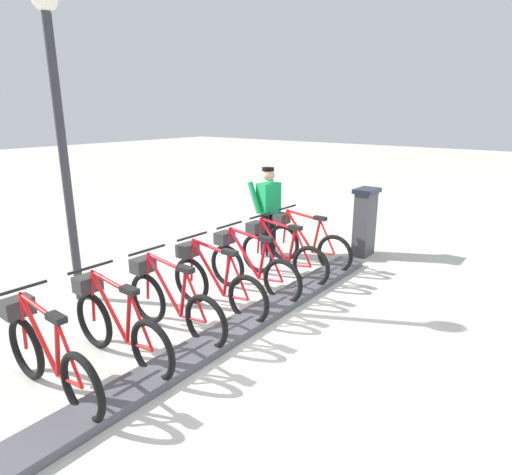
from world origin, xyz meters
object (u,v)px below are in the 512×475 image
object	(u,v)px
bike_docked_6	(47,355)
lamp_post	(58,107)
bike_docked_0	(304,242)
bike_docked_1	(279,253)
bike_docked_5	(116,325)
bike_docked_4	(171,301)
payment_kiosk	(365,221)
bike_docked_3	(214,282)
worker_near_rack	(268,208)
bike_docked_2	(250,266)

from	to	relation	value
bike_docked_6	lamp_post	distance (m)	3.27
bike_docked_0	bike_docked_1	size ratio (longest dim) A/B	1.00
bike_docked_0	bike_docked_5	xyz separation A→B (m)	(0.00, 3.88, 0.00)
bike_docked_0	lamp_post	bearing A→B (deg)	59.79
bike_docked_1	lamp_post	distance (m)	3.82
bike_docked_1	bike_docked_4	world-z (taller)	same
bike_docked_1	bike_docked_5	distance (m)	3.10
payment_kiosk	bike_docked_0	bearing A→B (deg)	64.49
lamp_post	bike_docked_3	bearing A→B (deg)	-154.69
bike_docked_1	bike_docked_6	bearing A→B (deg)	90.00
bike_docked_1	bike_docked_3	xyz separation A→B (m)	(0.00, 1.55, 0.00)
payment_kiosk	worker_near_rack	size ratio (longest dim) A/B	0.77
bike_docked_0	worker_near_rack	distance (m)	1.00
bike_docked_2	payment_kiosk	bearing A→B (deg)	-101.75
bike_docked_2	bike_docked_4	bearing A→B (deg)	90.00
bike_docked_0	bike_docked_1	distance (m)	0.78
bike_docked_1	bike_docked_2	xyz separation A→B (m)	(0.00, 0.78, 0.00)
bike_docked_1	bike_docked_3	world-z (taller)	same
payment_kiosk	worker_near_rack	world-z (taller)	worker_near_rack
bike_docked_5	bike_docked_6	size ratio (longest dim) A/B	1.00
bike_docked_0	bike_docked_4	world-z (taller)	same
bike_docked_2	worker_near_rack	distance (m)	1.94
bike_docked_2	lamp_post	bearing A→B (deg)	41.60
payment_kiosk	bike_docked_5	world-z (taller)	payment_kiosk
worker_near_rack	lamp_post	distance (m)	3.90
bike_docked_4	bike_docked_6	size ratio (longest dim) A/B	1.00
bike_docked_5	lamp_post	distance (m)	3.01
bike_docked_4	bike_docked_6	world-z (taller)	same
bike_docked_3	lamp_post	xyz separation A→B (m)	(1.87, 0.88, 2.27)
bike_docked_4	lamp_post	size ratio (longest dim) A/B	0.42
bike_docked_5	worker_near_rack	bearing A→B (deg)	-77.63
bike_docked_1	bike_docked_5	size ratio (longest dim) A/B	1.00
bike_docked_2	bike_docked_0	bearing A→B (deg)	-90.00
bike_docked_3	bike_docked_2	bearing A→B (deg)	-90.00
bike_docked_5	bike_docked_6	world-z (taller)	same
bike_docked_4	bike_docked_1	bearing A→B (deg)	-90.00
bike_docked_3	bike_docked_4	size ratio (longest dim) A/B	1.00
bike_docked_3	bike_docked_5	world-z (taller)	same
worker_near_rack	bike_docked_0	bearing A→B (deg)	172.77
bike_docked_5	worker_near_rack	size ratio (longest dim) A/B	1.04
bike_docked_6	bike_docked_0	bearing A→B (deg)	-90.00
bike_docked_5	bike_docked_6	bearing A→B (deg)	90.00
bike_docked_3	bike_docked_6	bearing A→B (deg)	90.00
payment_kiosk	bike_docked_6	bearing A→B (deg)	84.42
bike_docked_1	bike_docked_2	world-z (taller)	same
bike_docked_5	lamp_post	size ratio (longest dim) A/B	0.42
payment_kiosk	bike_docked_1	bearing A→B (deg)	73.84
bike_docked_2	bike_docked_4	size ratio (longest dim) A/B	1.00
bike_docked_0	bike_docked_3	bearing A→B (deg)	90.00
bike_docked_3	lamp_post	bearing A→B (deg)	25.31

